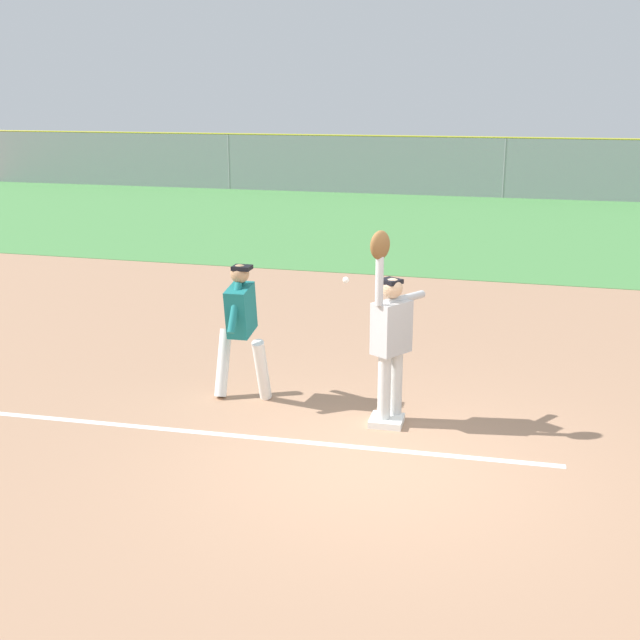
{
  "coord_description": "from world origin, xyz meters",
  "views": [
    {
      "loc": [
        1.45,
        -7.62,
        3.69
      ],
      "look_at": [
        -1.06,
        1.5,
        1.05
      ],
      "focal_mm": 45.48,
      "sensor_mm": 36.0,
      "label": 1
    }
  ],
  "objects_px": {
    "baseball": "(346,280)",
    "parked_car_tan": "(299,169)",
    "parked_car_green": "(405,172)",
    "parked_car_red": "(529,174)",
    "runner": "(241,322)",
    "fielder": "(390,330)",
    "first_base": "(387,421)"
  },
  "relations": [
    {
      "from": "first_base",
      "to": "runner",
      "type": "bearing_deg",
      "value": 170.16
    },
    {
      "from": "runner",
      "to": "parked_car_tan",
      "type": "height_order",
      "value": "runner"
    },
    {
      "from": "parked_car_tan",
      "to": "parked_car_green",
      "type": "xyz_separation_m",
      "value": [
        4.53,
        -0.09,
        0.0
      ]
    },
    {
      "from": "parked_car_tan",
      "to": "runner",
      "type": "bearing_deg",
      "value": -79.93
    },
    {
      "from": "baseball",
      "to": "parked_car_tan",
      "type": "distance_m",
      "value": 25.49
    },
    {
      "from": "parked_car_tan",
      "to": "first_base",
      "type": "bearing_deg",
      "value": -76.05
    },
    {
      "from": "baseball",
      "to": "parked_car_green",
      "type": "bearing_deg",
      "value": 97.91
    },
    {
      "from": "baseball",
      "to": "parked_car_green",
      "type": "xyz_separation_m",
      "value": [
        -3.35,
        24.13,
        -0.98
      ]
    },
    {
      "from": "baseball",
      "to": "parked_car_tan",
      "type": "xyz_separation_m",
      "value": [
        -7.88,
        24.22,
        -0.98
      ]
    },
    {
      "from": "fielder",
      "to": "parked_car_tan",
      "type": "relative_size",
      "value": 0.5
    },
    {
      "from": "baseball",
      "to": "first_base",
      "type": "bearing_deg",
      "value": -12.31
    },
    {
      "from": "fielder",
      "to": "baseball",
      "type": "relative_size",
      "value": 30.81
    },
    {
      "from": "parked_car_tan",
      "to": "parked_car_red",
      "type": "distance_m",
      "value": 9.38
    },
    {
      "from": "fielder",
      "to": "runner",
      "type": "xyz_separation_m",
      "value": [
        -1.9,
        0.28,
        -0.12
      ]
    },
    {
      "from": "fielder",
      "to": "parked_car_tan",
      "type": "distance_m",
      "value": 25.7
    },
    {
      "from": "parked_car_green",
      "to": "parked_car_red",
      "type": "relative_size",
      "value": 1.02
    },
    {
      "from": "parked_car_tan",
      "to": "baseball",
      "type": "bearing_deg",
      "value": -77.09
    },
    {
      "from": "runner",
      "to": "baseball",
      "type": "xyz_separation_m",
      "value": [
        1.37,
        -0.21,
        0.66
      ]
    },
    {
      "from": "parked_car_green",
      "to": "parked_car_red",
      "type": "distance_m",
      "value": 4.87
    },
    {
      "from": "parked_car_green",
      "to": "runner",
      "type": "bearing_deg",
      "value": -90.75
    },
    {
      "from": "first_base",
      "to": "parked_car_green",
      "type": "bearing_deg",
      "value": 99.09
    },
    {
      "from": "first_base",
      "to": "fielder",
      "type": "bearing_deg",
      "value": 80.24
    },
    {
      "from": "fielder",
      "to": "first_base",
      "type": "bearing_deg",
      "value": 111.24
    },
    {
      "from": "runner",
      "to": "parked_car_green",
      "type": "height_order",
      "value": "runner"
    },
    {
      "from": "parked_car_tan",
      "to": "parked_car_green",
      "type": "bearing_deg",
      "value": -6.24
    },
    {
      "from": "parked_car_green",
      "to": "fielder",
      "type": "bearing_deg",
      "value": -86.37
    },
    {
      "from": "parked_car_tan",
      "to": "parked_car_green",
      "type": "relative_size",
      "value": 1.0
    },
    {
      "from": "baseball",
      "to": "runner",
      "type": "bearing_deg",
      "value": 171.13
    },
    {
      "from": "first_base",
      "to": "baseball",
      "type": "bearing_deg",
      "value": 167.69
    },
    {
      "from": "parked_car_red",
      "to": "runner",
      "type": "bearing_deg",
      "value": -99.31
    },
    {
      "from": "first_base",
      "to": "parked_car_red",
      "type": "xyz_separation_m",
      "value": [
        0.97,
        24.68,
        0.63
      ]
    },
    {
      "from": "parked_car_tan",
      "to": "parked_car_red",
      "type": "height_order",
      "value": "same"
    }
  ]
}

